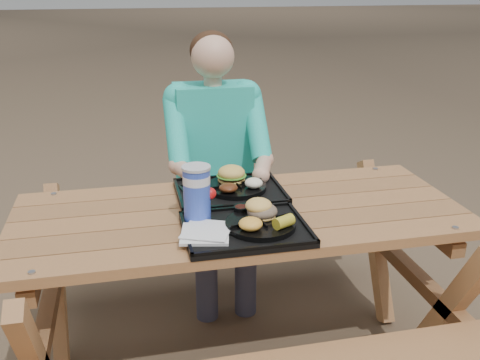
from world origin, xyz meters
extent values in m
cube|color=black|center=(-0.02, -0.20, 0.76)|extent=(0.45, 0.35, 0.02)
cube|color=black|center=(-0.01, 0.17, 0.76)|extent=(0.45, 0.35, 0.02)
cylinder|color=black|center=(0.03, -0.21, 0.78)|extent=(0.26, 0.26, 0.02)
cylinder|color=black|center=(0.02, 0.18, 0.78)|extent=(0.26, 0.26, 0.02)
cube|color=white|center=(-0.18, -0.23, 0.78)|extent=(0.20, 0.20, 0.02)
cylinder|color=#1939BC|center=(-0.18, -0.09, 0.87)|extent=(0.10, 0.10, 0.20)
cylinder|color=black|center=(-0.01, -0.09, 0.79)|extent=(0.06, 0.06, 0.03)
cylinder|color=yellow|center=(0.04, -0.07, 0.79)|extent=(0.05, 0.05, 0.03)
ellipsoid|color=#FBBB42|center=(-0.02, -0.26, 0.81)|extent=(0.09, 0.09, 0.04)
cube|color=black|center=(-0.17, 0.19, 0.77)|extent=(0.08, 0.17, 0.01)
ellipsoid|color=#572711|center=(-0.03, 0.11, 0.81)|extent=(0.08, 0.08, 0.04)
ellipsoid|color=white|center=(0.09, 0.13, 0.81)|extent=(0.08, 0.08, 0.04)
camera|label=1|loc=(-0.42, -1.92, 1.63)|focal=40.00mm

